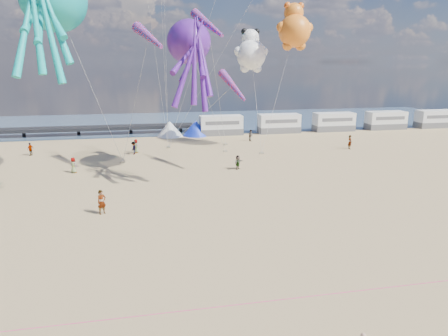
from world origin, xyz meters
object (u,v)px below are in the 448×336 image
motorhome_3 (386,120)px  beachgoer_6 (136,146)px  kite_octopus_purple (189,42)px  tent_blue (196,128)px  sandbag_d (226,144)px  tent_white (170,129)px  kite_panda (251,55)px  motorhome_1 (279,123)px  beachgoer_4 (238,162)px  motorhome_2 (334,122)px  windsock_right (233,86)px  motorhome_4 (435,119)px  sandbag_b (225,151)px  motorhome_0 (221,125)px  beachgoer_3 (30,149)px  beachgoer_1 (251,135)px  sandbag_a (123,162)px  kite_teddy_orange (295,31)px  sandbag_e (168,147)px  beachgoer_2 (134,148)px  sandbag_c (262,153)px  standing_person (102,202)px  beachgoer_0 (73,165)px  windsock_mid (208,24)px  beachgoer_5 (350,142)px  windsock_left (149,37)px

motorhome_3 → beachgoer_6: bearing=-165.5°
kite_octopus_purple → tent_blue: bearing=97.4°
tent_blue → sandbag_d: tent_blue is taller
tent_white → kite_panda: kite_panda is taller
motorhome_1 → beachgoer_4: motorhome_1 is taller
motorhome_2 → windsock_right: size_ratio=1.27×
motorhome_4 → sandbag_b: bearing=-162.6°
beachgoer_4 → sandbag_b: (0.30, 8.52, -0.66)m
tent_white → tent_blue: 4.00m
motorhome_0 → beachgoer_3: 27.36m
beachgoer_1 → beachgoer_4: beachgoer_1 is taller
sandbag_a → kite_panda: bearing=20.7°
kite_teddy_orange → kite_panda: bearing=121.5°
tent_blue → sandbag_e: size_ratio=8.00×
beachgoer_6 → kite_octopus_purple: bearing=-6.3°
sandbag_d → tent_blue: bearing=110.9°
beachgoer_2 → kite_panda: 19.11m
motorhome_1 → sandbag_d: bearing=-141.8°
beachgoer_2 → sandbag_c: bearing=97.8°
motorhome_4 → windsock_right: (-40.74, -21.19, 7.27)m
beachgoer_3 → sandbag_d: bearing=125.5°
sandbag_a → kite_panda: size_ratio=0.08×
motorhome_4 → standing_person: size_ratio=3.54×
beachgoer_0 → windsock_right: (16.29, -2.06, 7.96)m
tent_white → kite_teddy_orange: 23.77m
motorhome_4 → sandbag_c: size_ratio=13.20×
beachgoer_1 → windsock_mid: bearing=143.9°
beachgoer_3 → sandbag_e: size_ratio=3.18×
beachgoer_1 → sandbag_b: beachgoer_1 is taller
motorhome_1 → sandbag_e: size_ratio=13.20×
beachgoer_0 → sandbag_e: 14.71m
motorhome_4 → beachgoer_0: 60.15m
tent_white → sandbag_b: tent_white is taller
beachgoer_5 → sandbag_a: (-28.92, -1.98, -0.81)m
kite_teddy_orange → beachgoer_4: bearing=-157.5°
beachgoer_5 → beachgoer_6: 27.69m
beachgoer_3 → beachgoer_5: size_ratio=0.86×
motorhome_4 → beachgoer_1: bearing=-170.2°
kite_panda → sandbag_c: bearing=-81.5°
tent_blue → sandbag_a: size_ratio=8.00×
sandbag_b → windsock_right: bearing=-96.2°
beachgoer_4 → sandbag_a: size_ratio=3.07×
tent_blue → beachgoer_5: size_ratio=2.17×
windsock_left → motorhome_0: bearing=40.0°
beachgoer_2 → windsock_right: size_ratio=0.30×
kite_teddy_orange → windsock_mid: (-11.58, -6.63, 0.04)m
beachgoer_2 → sandbag_e: size_ratio=3.16×
motorhome_1 → beachgoer_3: motorhome_1 is taller
beachgoer_0 → sandbag_d: bearing=-104.6°
motorhome_4 → beachgoer_1: size_ratio=3.99×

